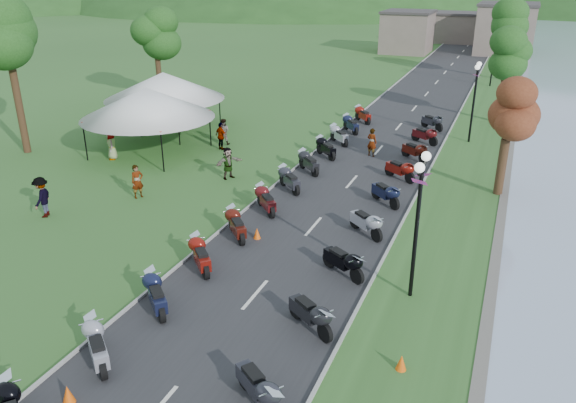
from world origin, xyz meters
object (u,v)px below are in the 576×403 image
(vendor_tent_main, at_px, (149,121))
(pedestrian_a, at_px, (139,197))
(pedestrian_c, at_px, (46,216))
(pedestrian_b, at_px, (224,144))

(vendor_tent_main, xyz_separation_m, pedestrian_a, (3.65, -6.33, -2.00))
(pedestrian_a, bearing_deg, vendor_tent_main, 58.85)
(vendor_tent_main, bearing_deg, pedestrian_c, -83.91)
(vendor_tent_main, relative_size, pedestrian_b, 3.17)
(pedestrian_c, bearing_deg, vendor_tent_main, 165.72)
(pedestrian_a, bearing_deg, pedestrian_b, 31.27)
(pedestrian_a, relative_size, pedestrian_c, 0.89)
(pedestrian_b, bearing_deg, vendor_tent_main, 26.87)
(vendor_tent_main, distance_m, pedestrian_c, 10.11)
(pedestrian_b, xyz_separation_m, pedestrian_c, (-2.20, -13.11, 0.00))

